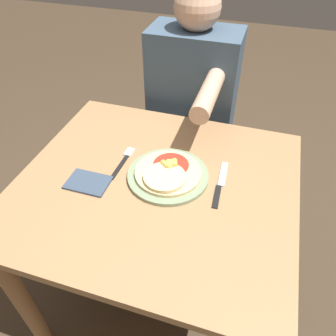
{
  "coord_description": "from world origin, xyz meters",
  "views": [
    {
      "loc": [
        0.27,
        -0.72,
        1.48
      ],
      "look_at": [
        0.03,
        0.04,
        0.77
      ],
      "focal_mm": 35.0,
      "sensor_mm": 36.0,
      "label": 1
    }
  ],
  "objects_px": {
    "dining_table": "(157,208)",
    "knife": "(220,185)",
    "plate": "(168,175)",
    "person_diner": "(193,100)",
    "pizza": "(168,172)",
    "fork": "(124,161)"
  },
  "relations": [
    {
      "from": "plate",
      "to": "person_diner",
      "type": "distance_m",
      "value": 0.55
    },
    {
      "from": "pizza",
      "to": "fork",
      "type": "xyz_separation_m",
      "value": [
        -0.17,
        0.03,
        -0.02
      ]
    },
    {
      "from": "fork",
      "to": "knife",
      "type": "height_order",
      "value": "same"
    },
    {
      "from": "dining_table",
      "to": "knife",
      "type": "bearing_deg",
      "value": 13.77
    },
    {
      "from": "dining_table",
      "to": "knife",
      "type": "relative_size",
      "value": 4.12
    },
    {
      "from": "plate",
      "to": "person_diner",
      "type": "xyz_separation_m",
      "value": [
        -0.05,
        0.55,
        -0.03
      ]
    },
    {
      "from": "pizza",
      "to": "person_diner",
      "type": "xyz_separation_m",
      "value": [
        -0.05,
        0.55,
        -0.05
      ]
    },
    {
      "from": "person_diner",
      "to": "dining_table",
      "type": "bearing_deg",
      "value": -87.93
    },
    {
      "from": "dining_table",
      "to": "plate",
      "type": "relative_size",
      "value": 3.35
    },
    {
      "from": "dining_table",
      "to": "plate",
      "type": "distance_m",
      "value": 0.14
    },
    {
      "from": "plate",
      "to": "person_diner",
      "type": "bearing_deg",
      "value": 95.41
    },
    {
      "from": "plate",
      "to": "pizza",
      "type": "height_order",
      "value": "pizza"
    },
    {
      "from": "fork",
      "to": "dining_table",
      "type": "bearing_deg",
      "value": -25.34
    },
    {
      "from": "dining_table",
      "to": "pizza",
      "type": "xyz_separation_m",
      "value": [
        0.03,
        0.03,
        0.15
      ]
    },
    {
      "from": "dining_table",
      "to": "pizza",
      "type": "relative_size",
      "value": 4.12
    },
    {
      "from": "person_diner",
      "to": "fork",
      "type": "bearing_deg",
      "value": -103.2
    },
    {
      "from": "pizza",
      "to": "plate",
      "type": "bearing_deg",
      "value": 90.54
    },
    {
      "from": "dining_table",
      "to": "knife",
      "type": "distance_m",
      "value": 0.25
    },
    {
      "from": "dining_table",
      "to": "fork",
      "type": "relative_size",
      "value": 5.18
    },
    {
      "from": "plate",
      "to": "pizza",
      "type": "distance_m",
      "value": 0.02
    },
    {
      "from": "dining_table",
      "to": "knife",
      "type": "height_order",
      "value": "knife"
    },
    {
      "from": "dining_table",
      "to": "person_diner",
      "type": "xyz_separation_m",
      "value": [
        -0.02,
        0.59,
        0.11
      ]
    }
  ]
}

